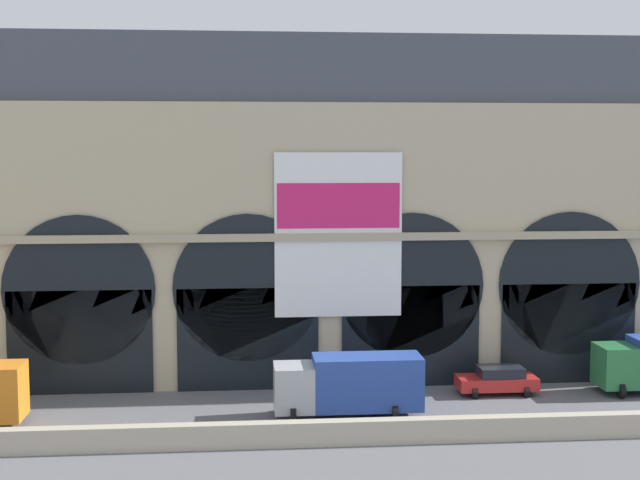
# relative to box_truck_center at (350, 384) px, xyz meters

# --- Properties ---
(ground_plane) EXTENTS (200.00, 200.00, 0.00)m
(ground_plane) POSITION_rel_box_truck_center_xyz_m (-0.46, 0.61, -1.70)
(ground_plane) COLOR slate
(quay_parapet_wall) EXTENTS (90.00, 0.70, 1.14)m
(quay_parapet_wall) POSITION_rel_box_truck_center_xyz_m (-0.46, -4.33, -1.13)
(quay_parapet_wall) COLOR #B2A891
(quay_parapet_wall) RESTS_ON ground
(station_building) EXTENTS (48.25, 4.65, 20.06)m
(station_building) POSITION_rel_box_truck_center_xyz_m (-0.43, 7.73, 7.98)
(station_building) COLOR #BCAD8C
(station_building) RESTS_ON ground
(box_truck_center) EXTENTS (7.50, 2.91, 3.12)m
(box_truck_center) POSITION_rel_box_truck_center_xyz_m (0.00, 0.00, 0.00)
(box_truck_center) COLOR #ADB2B7
(box_truck_center) RESTS_ON ground
(car_mideast) EXTENTS (4.40, 2.22, 1.55)m
(car_mideast) POSITION_rel_box_truck_center_xyz_m (8.70, 3.45, -0.90)
(car_mideast) COLOR red
(car_mideast) RESTS_ON ground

